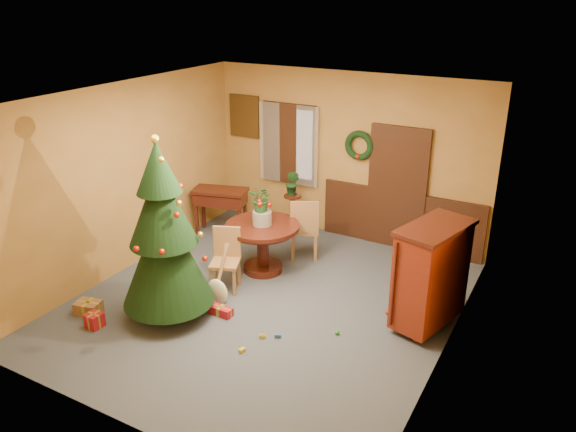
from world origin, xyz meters
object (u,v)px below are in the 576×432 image
Objects in this scene: sideboard at (431,273)px; writing_desk at (220,200)px; dining_table at (263,239)px; christmas_tree at (164,235)px; chair_near at (226,257)px.

writing_desk is at bearing 164.26° from sideboard.
sideboard reaches higher than dining_table.
dining_table is at bearing 174.24° from sideboard.
christmas_tree is 1.76× the size of sideboard.
dining_table is at bearing 74.39° from chair_near.
writing_desk is (-1.22, 1.59, 0.13)m from chair_near.
sideboard is at bearing -5.76° from dining_table.
chair_near is at bearing -52.57° from writing_desk.
chair_near is 0.65× the size of sideboard.
chair_near reaches higher than writing_desk.
writing_desk is at bearing 127.43° from chair_near.
writing_desk is (-1.42, 0.89, 0.08)m from dining_table.
christmas_tree reaches higher than writing_desk.
christmas_tree reaches higher than sideboard.
writing_desk is at bearing 110.61° from christmas_tree.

